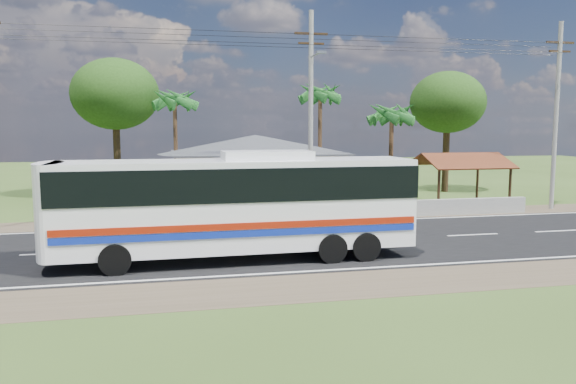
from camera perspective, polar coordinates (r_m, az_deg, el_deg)
name	(u,v)px	position (r m, az deg, el deg)	size (l,w,h in m)	color
ground	(280,244)	(23.86, -0.82, -5.30)	(120.00, 120.00, 0.00)	#314819
road	(280,244)	(23.86, -0.82, -5.27)	(120.00, 16.00, 0.03)	black
house	(256,162)	(36.38, -3.32, 3.06)	(12.40, 10.00, 5.00)	tan
waiting_shed	(460,163)	(36.04, 17.08, 2.88)	(5.20, 4.48, 3.35)	#362613
concrete_barrier	(469,206)	(33.27, 17.88, -1.40)	(7.00, 0.30, 0.90)	#9E9E99
utility_poles	(305,111)	(30.26, 1.72, 8.24)	(32.80, 2.22, 11.00)	#9E9E99
palm_near	(392,114)	(36.70, 10.50, 7.78)	(2.80, 2.80, 6.70)	#47301E
palm_mid	(320,94)	(39.87, 3.29, 9.87)	(2.80, 2.80, 8.20)	#47301E
palm_far	(175,100)	(38.92, -11.45, 9.12)	(2.80, 2.80, 7.70)	#47301E
tree_behind_house	(115,95)	(41.07, -17.16, 9.44)	(6.00, 6.00, 9.61)	#47301E
tree_behind_shed	(448,103)	(44.03, 15.90, 8.71)	(5.60, 5.60, 9.02)	#47301E
coach_bus	(238,198)	(20.75, -5.07, -0.64)	(13.11, 3.00, 4.06)	white
motorcycle	(306,207)	(31.21, 1.87, -1.58)	(0.61, 1.74, 0.92)	black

